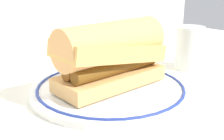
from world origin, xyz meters
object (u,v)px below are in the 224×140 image
object	(u,v)px
plate	(112,89)
salt_shaker	(106,47)
drinking_glass	(189,51)
sausage_sandwich	(112,54)

from	to	relation	value
plate	salt_shaker	bearing A→B (deg)	51.46
drinking_glass	salt_shaker	xyz separation A→B (m)	(-0.10, 0.17, -0.01)
sausage_sandwich	drinking_glass	bearing A→B (deg)	-0.74
drinking_glass	salt_shaker	bearing A→B (deg)	119.73
drinking_glass	salt_shaker	world-z (taller)	drinking_glass
plate	drinking_glass	world-z (taller)	drinking_glass
plate	drinking_glass	bearing A→B (deg)	-2.15
sausage_sandwich	salt_shaker	bearing A→B (deg)	52.87
sausage_sandwich	salt_shaker	size ratio (longest dim) A/B	2.89
plate	salt_shaker	size ratio (longest dim) A/B	4.06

